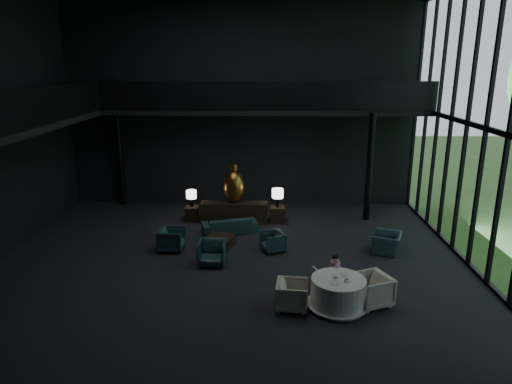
{
  "coord_description": "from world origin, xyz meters",
  "views": [
    {
      "loc": [
        1.04,
        -12.47,
        5.69
      ],
      "look_at": [
        0.71,
        0.5,
        2.03
      ],
      "focal_mm": 32.0,
      "sensor_mm": 36.0,
      "label": 1
    }
  ],
  "objects_px": {
    "dining_chair_east": "(371,287)",
    "child": "(335,264)",
    "table_lamp_right": "(278,194)",
    "lounge_armchair_south": "(212,251)",
    "bronze_urn": "(234,186)",
    "dining_chair_west": "(292,294)",
    "lounge_armchair_east": "(273,242)",
    "sofa": "(230,223)",
    "window_armchair": "(387,241)",
    "lounge_armchair_west": "(171,238)",
    "side_table_left": "(192,213)",
    "coffee_table": "(220,241)",
    "console": "(234,213)",
    "dining_chair_north": "(329,280)",
    "side_table_right": "(277,214)",
    "table_lamp_left": "(191,195)",
    "dining_table": "(338,295)"
  },
  "relations": [
    {
      "from": "dining_chair_east",
      "to": "child",
      "type": "relative_size",
      "value": 1.71
    },
    {
      "from": "table_lamp_right",
      "to": "lounge_armchair_south",
      "type": "xyz_separation_m",
      "value": [
        -1.98,
        -3.73,
        -0.68
      ]
    },
    {
      "from": "bronze_urn",
      "to": "dining_chair_west",
      "type": "bearing_deg",
      "value": -73.61
    },
    {
      "from": "lounge_armchair_east",
      "to": "dining_chair_west",
      "type": "relative_size",
      "value": 0.8
    },
    {
      "from": "sofa",
      "to": "window_armchair",
      "type": "bearing_deg",
      "value": 145.85
    },
    {
      "from": "lounge_armchair_west",
      "to": "dining_chair_west",
      "type": "height_order",
      "value": "lounge_armchair_west"
    },
    {
      "from": "side_table_left",
      "to": "coffee_table",
      "type": "xyz_separation_m",
      "value": [
        1.32,
        -2.55,
        -0.09
      ]
    },
    {
      "from": "lounge_armchair_east",
      "to": "lounge_armchair_south",
      "type": "relative_size",
      "value": 0.74
    },
    {
      "from": "dining_chair_west",
      "to": "dining_chair_east",
      "type": "bearing_deg",
      "value": -77.2
    },
    {
      "from": "dining_chair_east",
      "to": "dining_chair_west",
      "type": "bearing_deg",
      "value": -106.4
    },
    {
      "from": "console",
      "to": "dining_chair_east",
      "type": "distance_m",
      "value": 6.97
    },
    {
      "from": "window_armchair",
      "to": "child",
      "type": "xyz_separation_m",
      "value": [
        -1.98,
        -2.53,
        0.35
      ]
    },
    {
      "from": "side_table_left",
      "to": "dining_chair_north",
      "type": "height_order",
      "value": "dining_chair_north"
    },
    {
      "from": "coffee_table",
      "to": "lounge_armchair_east",
      "type": "bearing_deg",
      "value": -10.29
    },
    {
      "from": "window_armchair",
      "to": "child",
      "type": "relative_size",
      "value": 1.53
    },
    {
      "from": "lounge_armchair_south",
      "to": "side_table_right",
      "type": "bearing_deg",
      "value": 63.42
    },
    {
      "from": "lounge_armchair_east",
      "to": "window_armchair",
      "type": "distance_m",
      "value": 3.55
    },
    {
      "from": "table_lamp_left",
      "to": "table_lamp_right",
      "type": "height_order",
      "value": "table_lamp_right"
    },
    {
      "from": "window_armchair",
      "to": "dining_chair_east",
      "type": "bearing_deg",
      "value": 0.18
    },
    {
      "from": "table_lamp_left",
      "to": "window_armchair",
      "type": "height_order",
      "value": "table_lamp_left"
    },
    {
      "from": "console",
      "to": "side_table_left",
      "type": "distance_m",
      "value": 1.62
    },
    {
      "from": "bronze_urn",
      "to": "table_lamp_right",
      "type": "height_order",
      "value": "bronze_urn"
    },
    {
      "from": "side_table_left",
      "to": "table_lamp_right",
      "type": "height_order",
      "value": "table_lamp_right"
    },
    {
      "from": "lounge_armchair_east",
      "to": "dining_chair_west",
      "type": "height_order",
      "value": "dining_chair_west"
    },
    {
      "from": "table_lamp_left",
      "to": "dining_table",
      "type": "height_order",
      "value": "table_lamp_left"
    },
    {
      "from": "lounge_armchair_west",
      "to": "table_lamp_right",
      "type": "bearing_deg",
      "value": -49.57
    },
    {
      "from": "lounge_armchair_south",
      "to": "dining_table",
      "type": "height_order",
      "value": "lounge_armchair_south"
    },
    {
      "from": "dining_chair_west",
      "to": "lounge_armchair_south",
      "type": "bearing_deg",
      "value": 48.14
    },
    {
      "from": "side_table_left",
      "to": "dining_chair_west",
      "type": "bearing_deg",
      "value": -61.58
    },
    {
      "from": "lounge_armchair_west",
      "to": "window_armchair",
      "type": "height_order",
      "value": "lounge_armchair_west"
    },
    {
      "from": "dining_table",
      "to": "dining_chair_north",
      "type": "distance_m",
      "value": 0.81
    },
    {
      "from": "dining_table",
      "to": "dining_chair_east",
      "type": "distance_m",
      "value": 0.85
    },
    {
      "from": "side_table_left",
      "to": "lounge_armchair_east",
      "type": "bearing_deg",
      "value": -43.56
    },
    {
      "from": "table_lamp_left",
      "to": "lounge_armchair_east",
      "type": "xyz_separation_m",
      "value": [
        3.01,
        -2.86,
        -0.68
      ]
    },
    {
      "from": "side_table_left",
      "to": "table_lamp_left",
      "type": "height_order",
      "value": "table_lamp_left"
    },
    {
      "from": "bronze_urn",
      "to": "dining_chair_east",
      "type": "xyz_separation_m",
      "value": [
        3.76,
        -6.0,
        -0.92
      ]
    },
    {
      "from": "dining_chair_east",
      "to": "dining_chair_west",
      "type": "distance_m",
      "value": 1.94
    },
    {
      "from": "side_table_left",
      "to": "window_armchair",
      "type": "xyz_separation_m",
      "value": [
        6.56,
        -2.85,
        0.1
      ]
    },
    {
      "from": "side_table_left",
      "to": "child",
      "type": "height_order",
      "value": "child"
    },
    {
      "from": "dining_table",
      "to": "lounge_armchair_east",
      "type": "bearing_deg",
      "value": 114.13
    },
    {
      "from": "sofa",
      "to": "dining_table",
      "type": "bearing_deg",
      "value": 104.41
    },
    {
      "from": "dining_chair_east",
      "to": "dining_table",
      "type": "bearing_deg",
      "value": -103.02
    },
    {
      "from": "coffee_table",
      "to": "child",
      "type": "distance_m",
      "value": 4.35
    },
    {
      "from": "side_table_right",
      "to": "dining_chair_east",
      "type": "relative_size",
      "value": 0.63
    },
    {
      "from": "console",
      "to": "lounge_armchair_west",
      "type": "xyz_separation_m",
      "value": [
        -1.79,
        -2.62,
        0.01
      ]
    },
    {
      "from": "dining_chair_west",
      "to": "dining_table",
      "type": "bearing_deg",
      "value": -79.79
    },
    {
      "from": "dining_chair_north",
      "to": "dining_chair_east",
      "type": "distance_m",
      "value": 1.14
    },
    {
      "from": "table_lamp_left",
      "to": "dining_table",
      "type": "bearing_deg",
      "value": -54.13
    },
    {
      "from": "lounge_armchair_south",
      "to": "window_armchair",
      "type": "bearing_deg",
      "value": 12.26
    },
    {
      "from": "side_table_right",
      "to": "lounge_armchair_east",
      "type": "height_order",
      "value": "lounge_armchair_east"
    }
  ]
}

